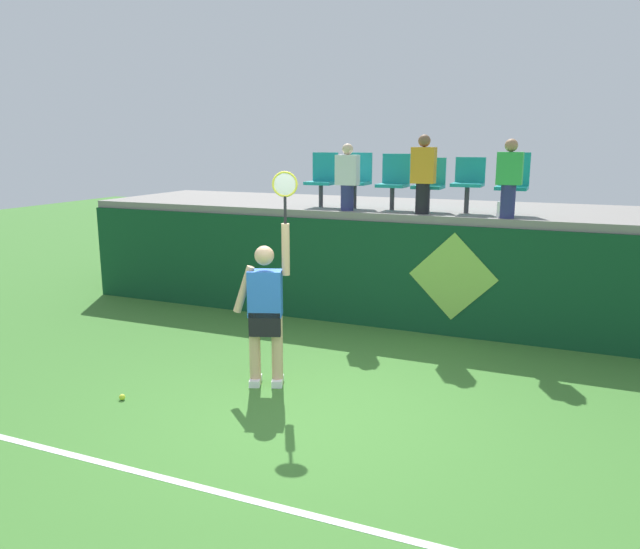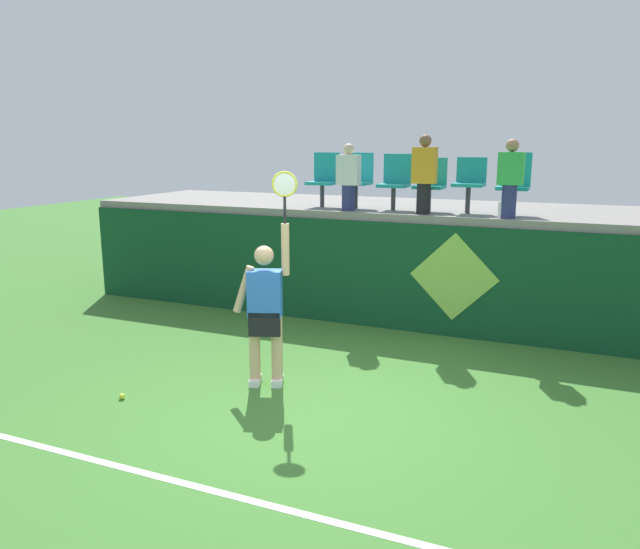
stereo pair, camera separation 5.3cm
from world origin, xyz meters
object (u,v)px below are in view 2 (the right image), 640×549
object	(u,v)px
tennis_player	(266,308)
spectator_0	(510,178)
tennis_ball	(122,396)
stadium_chair_1	(358,178)
stadium_chair_5	(514,181)
water_bottle	(501,210)
stadium_chair_2	(395,179)
spectator_1	(424,173)
stadium_chair_4	(470,181)
stadium_chair_3	(431,182)
stadium_chair_0	(324,177)
spectator_2	(348,176)

from	to	relation	value
tennis_player	spectator_0	distance (m)	3.90
tennis_ball	stadium_chair_1	xyz separation A→B (m)	(1.14, 4.36, 2.18)
tennis_player	stadium_chair_5	size ratio (longest dim) A/B	2.77
water_bottle	spectator_0	world-z (taller)	spectator_0
stadium_chair_2	spectator_1	world-z (taller)	spectator_1
tennis_player	spectator_1	world-z (taller)	spectator_1
water_bottle	stadium_chair_4	world-z (taller)	stadium_chair_4
stadium_chair_3	spectator_1	distance (m)	0.44
stadium_chair_0	tennis_player	bearing A→B (deg)	-78.27
stadium_chair_0	spectator_1	distance (m)	1.81
stadium_chair_2	spectator_1	size ratio (longest dim) A/B	0.75
tennis_player	spectator_0	world-z (taller)	spectator_0
stadium_chair_4	stadium_chair_1	bearing A→B (deg)	179.71
stadium_chair_5	stadium_chair_1	bearing A→B (deg)	-179.92
tennis_player	stadium_chair_0	bearing A→B (deg)	101.73
tennis_ball	stadium_chair_0	bearing A→B (deg)	82.65
stadium_chair_1	spectator_0	xyz separation A→B (m)	(2.39, -0.48, 0.08)
stadium_chair_3	spectator_2	bearing A→B (deg)	-161.01
stadium_chair_5	spectator_0	distance (m)	0.49
tennis_player	spectator_2	distance (m)	3.22
stadium_chair_1	spectator_0	bearing A→B (deg)	-11.29
tennis_player	stadium_chair_4	world-z (taller)	stadium_chair_4
spectator_0	spectator_2	distance (m)	2.39
stadium_chair_2	stadium_chair_5	bearing A→B (deg)	0.06
tennis_player	spectator_1	xyz separation A→B (m)	(1.06, 2.93, 1.40)
stadium_chair_5	spectator_0	bearing A→B (deg)	-90.00
stadium_chair_4	stadium_chair_5	size ratio (longest dim) A/B	0.92
tennis_player	stadium_chair_2	distance (m)	3.61
spectator_1	spectator_2	distance (m)	1.18
stadium_chair_2	spectator_2	size ratio (longest dim) A/B	0.85
stadium_chair_0	spectator_0	bearing A→B (deg)	-9.16
stadium_chair_0	stadium_chair_1	size ratio (longest dim) A/B	1.00
tennis_ball	spectator_2	xyz separation A→B (m)	(1.14, 3.95, 2.22)
tennis_player	stadium_chair_1	world-z (taller)	stadium_chair_1
tennis_player	stadium_chair_0	size ratio (longest dim) A/B	2.83
spectator_0	spectator_1	world-z (taller)	spectator_1
stadium_chair_1	stadium_chair_5	xyz separation A→B (m)	(2.39, 0.00, 0.00)
spectator_0	spectator_1	distance (m)	1.21
stadium_chair_2	water_bottle	bearing A→B (deg)	-16.08
stadium_chair_2	spectator_0	bearing A→B (deg)	-15.12
stadium_chair_1	stadium_chair_5	world-z (taller)	stadium_chair_5
tennis_player	stadium_chair_2	bearing A→B (deg)	81.42
stadium_chair_1	stadium_chair_2	xyz separation A→B (m)	(0.62, 0.00, -0.02)
stadium_chair_1	stadium_chair_3	bearing A→B (deg)	-0.17
tennis_player	tennis_ball	world-z (taller)	tennis_player
spectator_0	spectator_2	bearing A→B (deg)	178.36
stadium_chair_1	stadium_chair_4	distance (m)	1.76
water_bottle	stadium_chair_1	distance (m)	2.37
tennis_ball	spectator_0	distance (m)	5.71
stadium_chair_2	stadium_chair_3	world-z (taller)	stadium_chair_2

